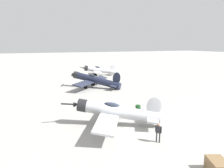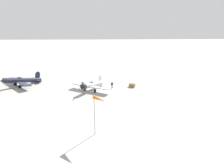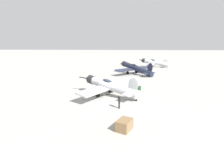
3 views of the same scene
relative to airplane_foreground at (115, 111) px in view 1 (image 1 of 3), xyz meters
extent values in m
plane|color=#A8A59E|center=(-0.41, 0.24, -1.46)|extent=(400.00, 400.00, 0.00)
cylinder|color=#B7BABF|center=(-0.41, 0.24, -0.03)|extent=(7.73, 5.25, 2.37)
cylinder|color=#232326|center=(2.93, -1.73, 0.52)|extent=(1.60, 1.69, 1.44)
cone|color=#232326|center=(3.49, -2.06, 0.62)|extent=(0.82, 0.79, 0.62)
cube|color=black|center=(3.62, -2.14, 0.62)|extent=(2.84, 0.51, 0.48)
ellipsoid|color=black|center=(0.29, -0.17, 0.60)|extent=(1.92, 1.56, 0.91)
cube|color=#ADAFB5|center=(0.43, -0.25, -0.23)|extent=(7.05, 10.15, 0.44)
ellipsoid|color=#B7BABF|center=(-3.37, 1.99, 0.66)|extent=(1.57, 0.99, 2.08)
cube|color=#ADAFB5|center=(-3.20, 1.89, -0.43)|extent=(2.68, 3.49, 0.25)
cylinder|color=#999BA0|center=(1.62, 0.80, -0.55)|extent=(0.14, 0.14, 1.02)
cylinder|color=black|center=(1.62, 0.80, -1.06)|extent=(0.79, 0.58, 0.80)
cylinder|color=#999BA0|center=(0.08, -1.80, -0.55)|extent=(0.14, 0.14, 1.02)
cylinder|color=black|center=(0.08, -1.80, -1.06)|extent=(0.79, 0.58, 0.80)
cylinder|color=black|center=(-3.79, 2.24, -1.32)|extent=(0.29, 0.23, 0.28)
cylinder|color=#1E2338|center=(-4.99, -18.68, -0.02)|extent=(7.51, 7.79, 2.90)
cylinder|color=#232326|center=(-1.86, -21.95, 0.77)|extent=(1.78, 1.78, 1.53)
cone|color=#232326|center=(-1.41, -22.42, 0.89)|extent=(0.86, 0.86, 0.67)
cube|color=black|center=(-1.31, -22.53, 0.89)|extent=(1.42, 2.88, 0.33)
ellipsoid|color=black|center=(-4.34, -19.36, 0.69)|extent=(1.79, 1.82, 0.96)
cube|color=#282D42|center=(-4.21, -19.50, -0.17)|extent=(9.34, 9.03, 0.48)
ellipsoid|color=#1E2338|center=(-7.73, -15.81, 0.64)|extent=(1.37, 1.42, 2.41)
cube|color=#282D42|center=(-7.59, -15.95, -0.61)|extent=(3.22, 3.14, 0.29)
cylinder|color=#999BA0|center=(-2.70, -18.84, -0.50)|extent=(0.14, 0.14, 1.11)
cylinder|color=black|center=(-2.70, -18.84, -1.06)|extent=(0.70, 0.72, 0.80)
cylinder|color=#999BA0|center=(-4.93, -20.98, -0.50)|extent=(0.14, 0.14, 1.11)
cylinder|color=black|center=(-4.93, -20.98, -1.06)|extent=(0.70, 0.72, 0.80)
cylinder|color=black|center=(-8.12, -15.40, -1.32)|extent=(0.27, 0.27, 0.28)
cylinder|color=#B7BABF|center=(-11.71, -34.06, -0.04)|extent=(8.19, 3.67, 2.44)
cylinder|color=#232326|center=(-8.05, -35.20, 0.52)|extent=(1.46, 1.66, 1.51)
cone|color=#232326|center=(-7.43, -35.40, 0.62)|extent=(0.77, 0.74, 0.65)
cube|color=black|center=(-7.28, -35.44, 0.62)|extent=(1.27, 2.68, 0.38)
ellipsoid|color=black|center=(-10.94, -34.30, 0.63)|extent=(1.93, 1.26, 0.92)
cube|color=#ADAFB5|center=(-10.79, -34.35, -0.25)|extent=(4.92, 10.17, 0.47)
ellipsoid|color=#B7BABF|center=(-14.95, -33.04, 0.54)|extent=(1.68, 0.63, 1.83)
cube|color=#ADAFB5|center=(-14.76, -33.10, -0.43)|extent=(2.07, 3.57, 0.26)
cylinder|color=#999BA0|center=(-9.86, -33.02, -0.55)|extent=(0.14, 0.14, 1.01)
cylinder|color=black|center=(-9.86, -33.02, -1.06)|extent=(0.82, 0.43, 0.80)
cylinder|color=#999BA0|center=(-10.78, -35.97, -0.55)|extent=(0.14, 0.14, 1.01)
cylinder|color=black|center=(-10.78, -35.97, -1.06)|extent=(0.82, 0.43, 0.80)
cylinder|color=black|center=(-15.41, -32.90, -1.32)|extent=(0.30, 0.18, 0.28)
cylinder|color=#2D2D33|center=(-1.72, 5.19, -1.04)|extent=(0.12, 0.12, 0.84)
cylinder|color=#2D2D33|center=(-1.62, 4.91, -1.04)|extent=(0.12, 0.12, 0.84)
cube|color=#2D2D33|center=(-1.67, 5.05, -0.32)|extent=(0.37, 0.50, 0.59)
sphere|color=tan|center=(-1.67, 5.05, 0.10)|extent=(0.22, 0.22, 0.22)
cylinder|color=#2D2D33|center=(-1.76, 5.32, -0.31)|extent=(0.09, 0.09, 0.56)
cylinder|color=#2D2D33|center=(-1.57, 4.79, -0.31)|extent=(0.09, 0.09, 0.56)
cube|color=olive|center=(-2.36, 10.38, -0.98)|extent=(1.60, 1.84, 0.96)
cylinder|color=#19471E|center=(-4.46, -2.83, -1.04)|extent=(0.64, 0.64, 0.82)
torus|color=#19471E|center=(-4.46, -2.83, -0.88)|extent=(0.67, 0.67, 0.04)
torus|color=#19471E|center=(-4.46, -2.83, -1.21)|extent=(0.67, 0.67, 0.04)
camera|label=1|loc=(8.90, 18.86, 6.75)|focal=34.11mm
camera|label=2|loc=(44.22, 3.24, 13.68)|focal=29.90mm
camera|label=3|loc=(-2.47, 24.54, 5.90)|focal=28.20mm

